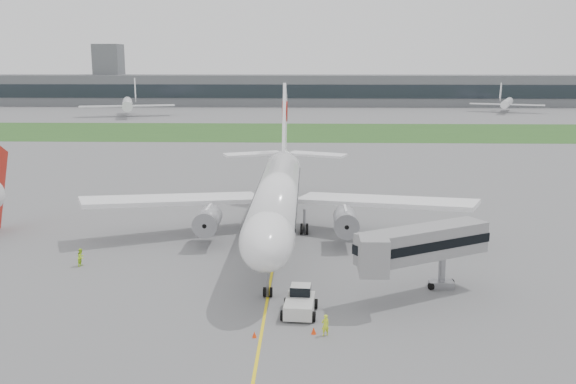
{
  "coord_description": "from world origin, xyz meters",
  "views": [
    {
      "loc": [
        3.64,
        -70.66,
        21.5
      ],
      "look_at": [
        1.32,
        2.0,
        6.31
      ],
      "focal_mm": 40.0,
      "sensor_mm": 36.0,
      "label": 1
    }
  ],
  "objects_px": {
    "pushback_tug": "(300,302)",
    "jet_bridge": "(416,245)",
    "ground_crew_near": "(325,325)",
    "airliner": "(278,192)"
  },
  "relations": [
    {
      "from": "airliner",
      "to": "ground_crew_near",
      "type": "bearing_deg",
      "value": -79.78
    },
    {
      "from": "pushback_tug",
      "to": "jet_bridge",
      "type": "relative_size",
      "value": 0.34
    },
    {
      "from": "jet_bridge",
      "to": "ground_crew_near",
      "type": "xyz_separation_m",
      "value": [
        -8.43,
        -8.78,
        -4.01
      ]
    },
    {
      "from": "jet_bridge",
      "to": "ground_crew_near",
      "type": "height_order",
      "value": "jet_bridge"
    },
    {
      "from": "pushback_tug",
      "to": "ground_crew_near",
      "type": "height_order",
      "value": "pushback_tug"
    },
    {
      "from": "airliner",
      "to": "jet_bridge",
      "type": "height_order",
      "value": "airliner"
    },
    {
      "from": "pushback_tug",
      "to": "jet_bridge",
      "type": "distance_m",
      "value": 11.95
    },
    {
      "from": "jet_bridge",
      "to": "pushback_tug",
      "type": "bearing_deg",
      "value": 171.8
    },
    {
      "from": "jet_bridge",
      "to": "ground_crew_near",
      "type": "bearing_deg",
      "value": -163.89
    },
    {
      "from": "pushback_tug",
      "to": "ground_crew_near",
      "type": "bearing_deg",
      "value": -61.51
    }
  ]
}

